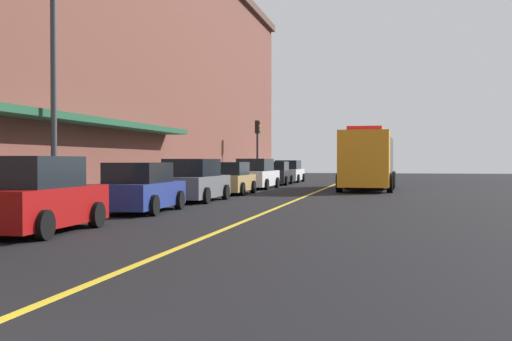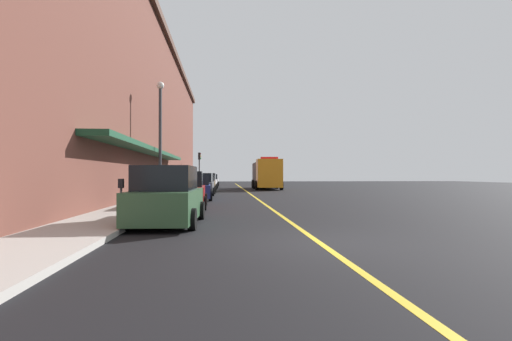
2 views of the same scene
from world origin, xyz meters
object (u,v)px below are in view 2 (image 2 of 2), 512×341
object	(u,v)px
parked_car_3	(201,185)
utility_truck	(266,174)
parked_car_0	(167,197)
parking_meter_1	(196,179)
parked_car_2	(197,188)
traffic_light_near	(199,163)
parking_meter_2	(121,193)
parked_car_7	(212,180)
parked_car_1	(186,191)
street_lamp_left	(160,127)
parked_car_5	(208,182)
parked_car_6	(210,181)
parking_meter_0	(176,183)
parked_car_4	(205,184)

from	to	relation	value
parked_car_3	utility_truck	distance (m)	13.76
parked_car_0	parking_meter_1	world-z (taller)	parked_car_0
parked_car_2	traffic_light_near	distance (m)	24.46
utility_truck	traffic_light_near	size ratio (longest dim) A/B	2.21
parked_car_3	parking_meter_2	distance (m)	18.15
parked_car_7	parked_car_0	bearing A→B (deg)	-179.57
parked_car_1	traffic_light_near	xyz separation A→B (m)	(-1.27, 30.29, 2.34)
parking_meter_1	street_lamp_left	bearing A→B (deg)	-91.61
parked_car_1	parking_meter_2	bearing A→B (deg)	166.76
parking_meter_1	parking_meter_2	xyz separation A→B (m)	(0.00, -32.00, 0.00)
parked_car_3	parked_car_5	xyz separation A→B (m)	(0.06, 11.84, 0.02)
parked_car_2	parking_meter_2	xyz separation A→B (m)	(-1.41, -12.50, 0.31)
parked_car_7	street_lamp_left	world-z (taller)	street_lamp_left
parking_meter_2	street_lamp_left	xyz separation A→B (m)	(-0.60, 10.70, 3.34)
street_lamp_left	traffic_light_near	distance (m)	26.14
parked_car_6	parking_meter_1	xyz separation A→B (m)	(-1.42, -4.12, 0.31)
parked_car_1	parked_car_2	distance (m)	5.98
parked_car_1	parking_meter_0	distance (m)	7.03
utility_truck	street_lamp_left	xyz separation A→B (m)	(-8.54, -19.47, 2.75)
parked_car_4	street_lamp_left	xyz separation A→B (m)	(-2.04, -12.96, 3.65)
parking_meter_0	parked_car_3	bearing A→B (deg)	73.51
parking_meter_2	parked_car_3	bearing A→B (deg)	85.62
parked_car_0	parked_car_6	xyz separation A→B (m)	(0.12, 35.59, -0.12)
parking_meter_0	parked_car_4	bearing A→B (deg)	82.01
parked_car_2	parked_car_7	distance (m)	29.04
parked_car_4	parked_car_7	xyz separation A→B (m)	(0.05, 17.88, 0.04)
parked_car_1	parking_meter_0	xyz separation A→B (m)	(-1.33, 6.90, 0.24)
utility_truck	parking_meter_2	size ratio (longest dim) A/B	7.16
parking_meter_0	parking_meter_2	world-z (taller)	same
parked_car_5	parked_car_7	bearing A→B (deg)	0.89
parked_car_1	parked_car_3	xyz separation A→B (m)	(0.05, 11.57, -0.01)
utility_truck	parking_meter_2	bearing A→B (deg)	-13.50
parked_car_7	parking_meter_0	size ratio (longest dim) A/B	3.21
parked_car_4	utility_truck	world-z (taller)	utility_truck
parked_car_7	parking_meter_2	distance (m)	41.57
parked_car_5	parking_meter_0	xyz separation A→B (m)	(-1.44, -16.52, 0.23)
parked_car_6	parking_meter_0	bearing A→B (deg)	174.59
parked_car_7	parking_meter_0	xyz separation A→B (m)	(-1.49, -28.12, 0.27)
parked_car_5	street_lamp_left	bearing A→B (deg)	175.05
parked_car_1	parked_car_2	xyz separation A→B (m)	(0.08, 5.98, -0.07)
parked_car_3	street_lamp_left	size ratio (longest dim) A/B	0.65
parked_car_1	parked_car_6	xyz separation A→B (m)	(0.09, 29.60, -0.07)
parked_car_0	parked_car_1	world-z (taller)	parked_car_0
parking_meter_0	parking_meter_2	size ratio (longest dim) A/B	1.00
parked_car_5	parked_car_6	bearing A→B (deg)	1.30
parked_car_2	street_lamp_left	size ratio (longest dim) A/B	0.63
traffic_light_near	parked_car_7	bearing A→B (deg)	73.24
parked_car_0	parking_meter_1	bearing A→B (deg)	4.52
parked_car_0	parked_car_1	xyz separation A→B (m)	(0.03, 5.98, -0.05)
parked_car_0	parking_meter_0	world-z (taller)	parked_car_0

